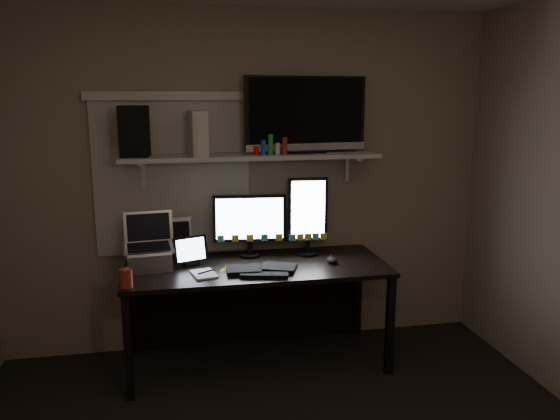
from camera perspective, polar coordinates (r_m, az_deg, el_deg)
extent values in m
plane|color=gray|center=(4.05, -3.30, 2.87)|extent=(3.60, 0.00, 3.60)
cube|color=beige|center=(3.99, -11.14, 3.26)|extent=(1.10, 0.02, 1.10)
cube|color=black|center=(3.81, -2.44, -5.97)|extent=(1.80, 0.75, 0.03)
cube|color=black|center=(4.26, -3.12, -9.21)|extent=(1.80, 0.02, 0.70)
cube|color=black|center=(3.61, -15.58, -13.69)|extent=(0.05, 0.05, 0.70)
cube|color=black|center=(3.85, 11.41, -11.78)|extent=(0.05, 0.05, 0.70)
cube|color=black|center=(4.22, -14.89, -9.82)|extent=(0.05, 0.05, 0.70)
cube|color=black|center=(4.44, 8.11, -8.46)|extent=(0.05, 0.05, 0.70)
cube|color=#B9B9B4|center=(3.85, -2.99, 5.64)|extent=(1.80, 0.35, 0.03)
cube|color=black|center=(3.96, -3.19, -1.59)|extent=(0.53, 0.10, 0.46)
cube|color=black|center=(3.98, 2.91, -0.62)|extent=(0.29, 0.06, 0.58)
cube|color=black|center=(3.67, -1.97, -6.17)|extent=(0.51, 0.28, 0.03)
ellipsoid|color=black|center=(3.86, 5.44, -5.22)|extent=(0.08, 0.12, 0.04)
cube|color=white|center=(3.63, -7.96, -6.64)|extent=(0.19, 0.23, 0.01)
cube|color=black|center=(3.81, -9.30, -4.24)|extent=(0.26, 0.17, 0.21)
cube|color=black|center=(3.97, -11.19, -2.99)|extent=(0.24, 0.12, 0.30)
cube|color=silver|center=(3.77, -13.59, -3.35)|extent=(0.35, 0.30, 0.37)
cylinder|color=maroon|center=(3.49, -15.79, -6.87)|extent=(0.08, 0.08, 0.12)
cube|color=black|center=(3.91, 2.70, 9.88)|extent=(0.90, 0.26, 0.53)
cube|color=beige|center=(3.78, -8.58, 7.93)|extent=(0.13, 0.26, 0.30)
cube|color=black|center=(3.80, -14.97, 7.96)|extent=(0.20, 0.23, 0.34)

